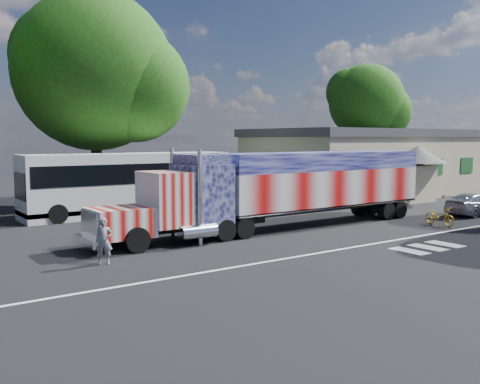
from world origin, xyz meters
TOP-DOWN VIEW (x-y plane):
  - ground at (0.00, 0.00)m, footprint 100.00×100.00m
  - lane_markings at (1.71, -3.77)m, footprint 30.00×2.67m
  - semi_truck at (2.39, 2.22)m, footprint 19.04×3.01m
  - coach_bus at (-1.96, 11.62)m, footprint 12.44×2.90m
  - hall_building at (19.92, 10.86)m, footprint 22.40×12.80m
  - parked_car at (14.51, -0.56)m, footprint 4.44×1.88m
  - woman at (-8.01, 0.10)m, footprint 0.72×0.61m
  - bicycle at (9.39, -1.65)m, footprint 0.83×1.89m
  - tree_far_ne at (24.79, 16.93)m, footprint 7.52×7.16m
  - tree_n_mid at (-1.90, 16.63)m, footprint 10.98×10.46m

SIDE VIEW (x-z plane):
  - ground at x=0.00m, z-range 0.00..0.00m
  - lane_markings at x=1.71m, z-range 0.00..0.01m
  - bicycle at x=9.39m, z-range 0.00..0.96m
  - parked_car at x=14.51m, z-range 0.00..1.28m
  - woman at x=-8.01m, z-range 0.00..1.67m
  - coach_bus at x=-1.96m, z-range 0.07..3.68m
  - semi_truck at x=2.39m, z-range 0.06..4.12m
  - hall_building at x=19.92m, z-range 0.02..5.22m
  - tree_far_ne at x=24.79m, z-range 2.14..13.70m
  - tree_n_mid at x=-1.90m, z-range 1.79..15.92m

